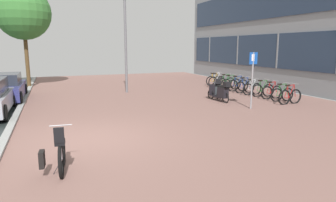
{
  "coord_description": "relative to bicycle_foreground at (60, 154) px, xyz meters",
  "views": [
    {
      "loc": [
        -0.99,
        -8.61,
        2.68
      ],
      "look_at": [
        2.46,
        0.2,
        0.93
      ],
      "focal_mm": 31.73,
      "sensor_mm": 36.0,
      "label": 1
    }
  ],
  "objects": [
    {
      "name": "bicycle_foreground",
      "position": [
        0.0,
        0.0,
        0.0
      ],
      "size": [
        0.72,
        1.4,
        1.1
      ],
      "color": "black",
      "rests_on": "ground"
    },
    {
      "name": "bicycle_rack_01",
      "position": [
        10.51,
        4.92,
        -0.06
      ],
      "size": [
        1.33,
        0.48,
        0.96
      ],
      "color": "black",
      "rests_on": "ground"
    },
    {
      "name": "bicycle_rack_03",
      "position": [
        10.52,
        6.38,
        -0.05
      ],
      "size": [
        1.38,
        0.48,
        0.98
      ],
      "color": "black",
      "rests_on": "ground"
    },
    {
      "name": "lamp_post",
      "position": [
        4.01,
        10.5,
        2.73
      ],
      "size": [
        0.2,
        0.52,
        5.61
      ],
      "color": "slate",
      "rests_on": "ground"
    },
    {
      "name": "bicycle_rack_10",
      "position": [
        10.49,
        11.51,
        -0.06
      ],
      "size": [
        1.3,
        0.48,
        0.94
      ],
      "color": "black",
      "rests_on": "ground"
    },
    {
      "name": "parked_car_far",
      "position": [
        -2.31,
        10.21,
        0.23
      ],
      "size": [
        1.8,
        4.11,
        1.34
      ],
      "color": "navy",
      "rests_on": "ground"
    },
    {
      "name": "parking_sign",
      "position": [
        7.95,
        3.97,
        1.11
      ],
      "size": [
        0.4,
        0.07,
        2.43
      ],
      "color": "gray",
      "rests_on": "ground"
    },
    {
      "name": "bicycle_rack_09",
      "position": [
        10.26,
        10.78,
        -0.04
      ],
      "size": [
        1.41,
        0.48,
        1.01
      ],
      "color": "black",
      "rests_on": "ground"
    },
    {
      "name": "bicycle_rack_02",
      "position": [
        10.49,
        5.65,
        -0.05
      ],
      "size": [
        1.33,
        0.48,
        0.98
      ],
      "color": "black",
      "rests_on": "ground"
    },
    {
      "name": "bicycle_rack_04",
      "position": [
        10.38,
        7.11,
        -0.06
      ],
      "size": [
        1.3,
        0.48,
        0.95
      ],
      "color": "black",
      "rests_on": "ground"
    },
    {
      "name": "bicycle_rack_06",
      "position": [
        10.42,
        8.58,
        -0.04
      ],
      "size": [
        1.41,
        0.48,
        1.02
      ],
      "color": "black",
      "rests_on": "ground"
    },
    {
      "name": "bicycle_rack_00",
      "position": [
        10.31,
        4.19,
        -0.04
      ],
      "size": [
        1.4,
        0.48,
        1.01
      ],
      "color": "black",
      "rests_on": "ground"
    },
    {
      "name": "bicycle_rack_07",
      "position": [
        10.4,
        9.31,
        -0.04
      ],
      "size": [
        1.41,
        0.48,
        1.0
      ],
      "color": "black",
      "rests_on": "ground"
    },
    {
      "name": "bicycle_rack_05",
      "position": [
        10.4,
        7.85,
        -0.05
      ],
      "size": [
        1.35,
        0.48,
        0.98
      ],
      "color": "black",
      "rests_on": "ground"
    },
    {
      "name": "scooter_mid",
      "position": [
        8.1,
        7.04,
        0.07
      ],
      "size": [
        0.98,
        1.5,
        1.04
      ],
      "color": "black",
      "rests_on": "ground"
    },
    {
      "name": "ground",
      "position": [
        2.38,
        2.08,
        -0.42
      ],
      "size": [
        21.0,
        40.0,
        0.13
      ],
      "color": "#202826"
    },
    {
      "name": "scooter_near",
      "position": [
        7.62,
        5.92,
        0.07
      ],
      "size": [
        0.52,
        1.77,
        1.05
      ],
      "color": "black",
      "rests_on": "ground"
    },
    {
      "name": "street_tree",
      "position": [
        -1.52,
        15.18,
        4.39
      ],
      "size": [
        3.44,
        3.44,
        6.52
      ],
      "color": "brown",
      "rests_on": "ground"
    },
    {
      "name": "bicycle_rack_08",
      "position": [
        10.51,
        10.04,
        -0.05
      ],
      "size": [
        1.38,
        0.48,
        0.98
      ],
      "color": "black",
      "rests_on": "ground"
    }
  ]
}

